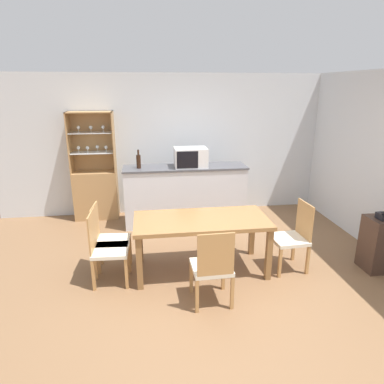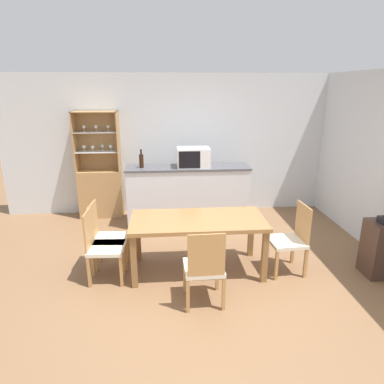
{
  "view_description": "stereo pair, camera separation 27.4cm",
  "coord_description": "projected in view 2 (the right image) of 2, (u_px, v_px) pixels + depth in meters",
  "views": [
    {
      "loc": [
        -0.71,
        -3.67,
        2.32
      ],
      "look_at": [
        -0.05,
        1.12,
        0.82
      ],
      "focal_mm": 32.0,
      "sensor_mm": 36.0,
      "label": 1
    },
    {
      "loc": [
        -0.44,
        -3.7,
        2.32
      ],
      "look_at": [
        -0.05,
        1.12,
        0.82
      ],
      "focal_mm": 32.0,
      "sensor_mm": 36.0,
      "label": 2
    }
  ],
  "objects": [
    {
      "name": "dining_chair_side_right_near",
      "position": [
        290.0,
        239.0,
        4.37
      ],
      "size": [
        0.45,
        0.45,
        0.91
      ],
      "rotation": [
        0.0,
        0.0,
        1.63
      ],
      "color": "beige",
      "rests_on": "ground_plane"
    },
    {
      "name": "dining_chair_head_near",
      "position": [
        204.0,
        268.0,
        3.69
      ],
      "size": [
        0.43,
        0.43,
        0.91
      ],
      "rotation": [
        0.0,
        0.0,
        0.03
      ],
      "color": "beige",
      "rests_on": "ground_plane"
    },
    {
      "name": "microwave",
      "position": [
        193.0,
        157.0,
        5.72
      ],
      "size": [
        0.54,
        0.4,
        0.32
      ],
      "color": "silver",
      "rests_on": "kitchen_counter"
    },
    {
      "name": "ground_plane",
      "position": [
        204.0,
        281.0,
        4.25
      ],
      "size": [
        18.0,
        18.0,
        0.0
      ],
      "primitive_type": "plane",
      "color": "brown"
    },
    {
      "name": "wall_back",
      "position": [
        188.0,
        145.0,
        6.37
      ],
      "size": [
        6.8,
        0.06,
        2.55
      ],
      "color": "silver",
      "rests_on": "ground_plane"
    },
    {
      "name": "kitchen_counter",
      "position": [
        188.0,
        195.0,
        5.94
      ],
      "size": [
        2.09,
        0.55,
        1.02
      ],
      "color": "silver",
      "rests_on": "ground_plane"
    },
    {
      "name": "dining_chair_side_left_far",
      "position": [
        106.0,
        238.0,
        4.42
      ],
      "size": [
        0.45,
        0.45,
        0.91
      ],
      "rotation": [
        0.0,
        0.0,
        -1.65
      ],
      "color": "beige",
      "rests_on": "ground_plane"
    },
    {
      "name": "dining_table",
      "position": [
        198.0,
        225.0,
        4.34
      ],
      "size": [
        1.7,
        0.81,
        0.72
      ],
      "color": "olive",
      "rests_on": "ground_plane"
    },
    {
      "name": "display_cabinet",
      "position": [
        101.0,
        186.0,
        6.26
      ],
      "size": [
        0.77,
        0.36,
        1.91
      ],
      "color": "tan",
      "rests_on": "ground_plane"
    },
    {
      "name": "wine_bottle",
      "position": [
        141.0,
        160.0,
        5.66
      ],
      "size": [
        0.07,
        0.07,
        0.31
      ],
      "color": "black",
      "rests_on": "kitchen_counter"
    },
    {
      "name": "dining_chair_side_left_near",
      "position": [
        103.0,
        246.0,
        4.19
      ],
      "size": [
        0.44,
        0.44,
        0.91
      ],
      "rotation": [
        0.0,
        0.0,
        -1.61
      ],
      "color": "beige",
      "rests_on": "ground_plane"
    }
  ]
}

